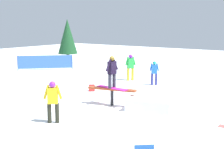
# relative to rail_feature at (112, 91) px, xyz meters

# --- Properties ---
(ground_plane) EXTENTS (60.00, 60.00, 0.00)m
(ground_plane) POSITION_rel_rail_feature_xyz_m (0.00, 0.00, -0.64)
(ground_plane) COLOR white
(rail_feature) EXTENTS (2.16, 0.80, 0.76)m
(rail_feature) POSITION_rel_rail_feature_xyz_m (0.00, 0.00, 0.00)
(rail_feature) COLOR black
(rail_feature) RESTS_ON ground
(snow_kicker_ramp) EXTENTS (2.11, 1.90, 0.52)m
(snow_kicker_ramp) POSITION_rel_rail_feature_xyz_m (-1.68, -0.43, -0.38)
(snow_kicker_ramp) COLOR white
(snow_kicker_ramp) RESTS_ON ground
(main_rider_on_rail) EXTENTS (1.56, 0.78, 1.40)m
(main_rider_on_rail) POSITION_rel_rail_feature_xyz_m (0.00, 0.00, 0.82)
(main_rider_on_rail) COLOR #CC1F9E
(main_rider_on_rail) RESTS_ON rail_feature
(bystander_yellow) EXTENTS (0.59, 0.48, 1.52)m
(bystander_yellow) POSITION_rel_rail_feature_xyz_m (0.30, 3.16, 0.21)
(bystander_yellow) COLOR #27281D
(bystander_yellow) RESTS_ON ground
(bystander_green) EXTENTS (0.47, 0.62, 1.63)m
(bystander_green) POSITION_rel_rail_feature_xyz_m (2.56, -5.46, 0.28)
(bystander_green) COLOR gold
(bystander_green) RESTS_ON ground
(bystander_blue) EXTENTS (0.48, 0.40, 1.37)m
(bystander_blue) POSITION_rel_rail_feature_xyz_m (0.70, -5.08, 0.13)
(bystander_blue) COLOR navy
(bystander_blue) RESTS_ON ground
(backpack_on_snow) EXTENTS (0.37, 0.37, 0.34)m
(backpack_on_snow) POSITION_rel_rail_feature_xyz_m (2.54, -1.68, -0.47)
(backpack_on_snow) COLOR red
(backpack_on_snow) RESTS_ON ground
(safety_fence) EXTENTS (2.87, 2.99, 1.10)m
(safety_fence) POSITION_rel_rail_feature_xyz_m (10.23, -5.41, -0.04)
(safety_fence) COLOR blue
(safety_fence) RESTS_ON ground
(pine_tree_near) EXTENTS (1.71, 1.71, 3.89)m
(pine_tree_near) POSITION_rel_rail_feature_xyz_m (11.57, -9.27, 1.72)
(pine_tree_near) COLOR #4C331E
(pine_tree_near) RESTS_ON ground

